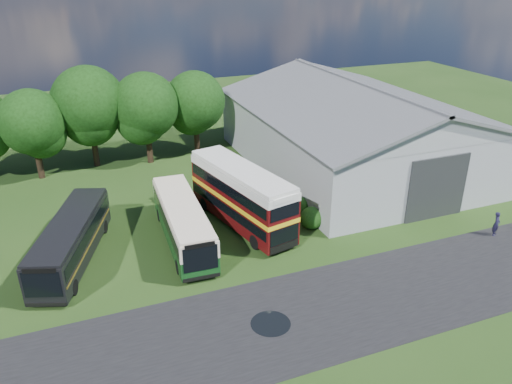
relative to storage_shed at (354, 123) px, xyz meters
name	(u,v)px	position (x,y,z in m)	size (l,w,h in m)	color
ground	(274,288)	(-15.00, -15.98, -4.17)	(120.00, 120.00, 0.00)	#1C3711
asphalt_road	(343,305)	(-12.00, -18.98, -4.17)	(60.00, 8.00, 0.02)	black
puddle	(271,324)	(-16.50, -18.98, -4.17)	(2.20, 2.20, 0.01)	black
storage_shed	(354,123)	(0.00, 0.00, 0.00)	(18.80, 24.80, 8.15)	gray
tree_left_b	(32,122)	(-28.00, 7.52, 1.09)	(5.78, 5.78, 8.16)	black
tree_mid	(89,103)	(-23.00, 8.82, 2.02)	(6.80, 6.80, 9.60)	black
tree_right_a	(145,106)	(-18.00, 7.82, 1.52)	(6.26, 6.26, 8.83)	black
tree_right_b	(195,101)	(-13.00, 8.62, 1.27)	(5.98, 5.98, 8.45)	black
shrub_front	(311,227)	(-9.40, -9.98, -4.17)	(1.70, 1.70, 1.70)	#194714
shrub_mid	(299,216)	(-9.40, -7.98, -4.17)	(1.60, 1.60, 1.60)	#194714
shrub_back	(288,205)	(-9.40, -5.98, -4.17)	(1.80, 1.80, 1.80)	#194714
bus_green_single	(183,222)	(-18.72, -8.66, -2.59)	(2.93, 10.80, 2.95)	black
bus_maroon_double	(241,197)	(-14.02, -7.61, -1.91)	(4.94, 10.86, 4.53)	black
bus_dark_single	(71,240)	(-26.03, -8.38, -2.62)	(5.83, 10.77, 2.91)	black
visitor_a	(496,224)	(2.33, -15.90, -3.26)	(0.66, 0.44, 1.82)	black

